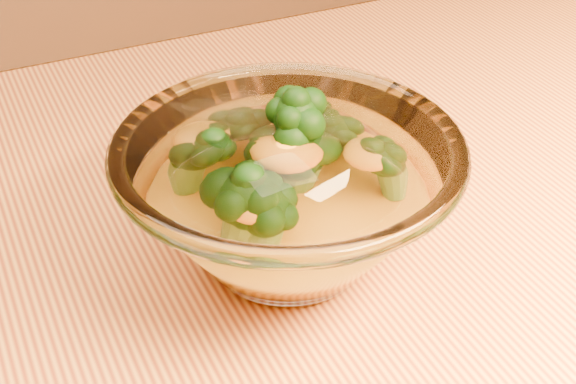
{
  "coord_description": "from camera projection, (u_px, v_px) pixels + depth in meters",
  "views": [
    {
      "loc": [
        -0.23,
        -0.29,
        1.08
      ],
      "look_at": [
        -0.07,
        0.06,
        0.8
      ],
      "focal_mm": 50.0,
      "sensor_mm": 36.0,
      "label": 1
    }
  ],
  "objects": [
    {
      "name": "broccoli_heap",
      "position": [
        278.0,
        167.0,
        0.48
      ],
      "size": [
        0.13,
        0.12,
        0.08
      ],
      "color": "black",
      "rests_on": "cheese_sauce"
    },
    {
      "name": "cheese_sauce",
      "position": [
        288.0,
        224.0,
        0.49
      ],
      "size": [
        0.12,
        0.12,
        0.03
      ],
      "primitive_type": "ellipsoid",
      "color": "orange",
      "rests_on": "glass_bowl"
    },
    {
      "name": "glass_bowl",
      "position": [
        288.0,
        198.0,
        0.48
      ],
      "size": [
        0.21,
        0.21,
        0.09
      ],
      "color": "white",
      "rests_on": "table"
    }
  ]
}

